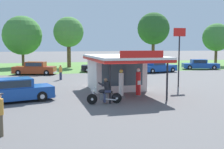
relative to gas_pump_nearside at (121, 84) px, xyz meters
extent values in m
plane|color=#5B5959|center=(-0.92, -1.08, -0.89)|extent=(300.00, 300.00, 0.00)
cube|color=#56843D|center=(-0.92, 28.92, -0.88)|extent=(120.00, 24.00, 0.01)
cube|color=silver|center=(0.63, 3.55, 0.44)|extent=(4.02, 3.69, 2.65)
cube|color=#384C56|center=(0.63, 1.72, 0.49)|extent=(3.21, 0.05, 1.70)
cube|color=silver|center=(0.63, 1.68, 1.85)|extent=(4.72, 7.92, 0.16)
cube|color=red|center=(0.63, 1.68, 1.67)|extent=(4.72, 7.92, 0.18)
cube|color=red|center=(0.63, -2.25, 2.15)|extent=(2.81, 0.08, 0.44)
cylinder|color=black|center=(2.54, -1.88, 0.44)|extent=(0.12, 0.12, 2.65)
cylinder|color=black|center=(-1.28, -1.88, 0.44)|extent=(0.12, 0.12, 2.65)
cube|color=slate|center=(0.00, 0.00, -0.84)|extent=(0.44, 0.44, 0.10)
cylinder|color=silver|center=(0.00, 0.00, 0.00)|extent=(0.34, 0.34, 1.57)
cube|color=white|center=(0.00, -0.18, 0.08)|extent=(0.22, 0.02, 0.28)
sphere|color=#EACC4C|center=(0.00, 0.00, 0.93)|extent=(0.26, 0.26, 0.26)
cube|color=slate|center=(1.26, 0.00, -0.84)|extent=(0.44, 0.44, 0.10)
cylinder|color=red|center=(1.26, 0.00, 0.02)|extent=(0.34, 0.34, 1.62)
cube|color=white|center=(1.26, -0.18, 0.10)|extent=(0.22, 0.02, 0.28)
sphere|color=white|center=(1.26, 0.00, 0.97)|extent=(0.26, 0.26, 0.26)
cylinder|color=black|center=(-2.40, -1.79, -0.57)|extent=(0.64, 0.14, 0.64)
cylinder|color=silver|center=(-2.40, -1.79, -0.57)|extent=(0.17, 0.13, 0.16)
cylinder|color=black|center=(-0.87, -1.88, -0.57)|extent=(0.64, 0.14, 0.64)
cylinder|color=silver|center=(-0.87, -1.88, -0.57)|extent=(0.17, 0.13, 0.16)
ellipsoid|color=black|center=(-1.73, -1.82, -0.11)|extent=(0.57, 0.27, 0.24)
cube|color=#59595E|center=(-1.68, -1.83, -0.47)|extent=(0.45, 0.27, 0.36)
cube|color=black|center=(-1.38, -1.85, -0.17)|extent=(0.49, 0.29, 0.10)
cylinder|color=silver|center=(-2.30, -1.79, -0.29)|extent=(0.37, 0.09, 0.71)
cylinder|color=silver|center=(-2.18, -1.80, 0.09)|extent=(0.08, 0.70, 0.04)
sphere|color=silver|center=(-2.28, -1.79, -0.07)|extent=(0.16, 0.16, 0.16)
cube|color=black|center=(-0.92, -1.87, -0.45)|extent=(0.45, 0.21, 0.12)
cylinder|color=silver|center=(-1.29, -1.99, -0.61)|extent=(0.71, 0.12, 0.18)
cube|color=#2D3351|center=(-1.45, -1.84, -0.11)|extent=(0.42, 0.36, 0.14)
cylinder|color=#2D3351|center=(-1.66, -1.99, -0.51)|extent=(0.13, 0.24, 0.56)
cylinder|color=#2D3351|center=(-1.64, -1.67, -0.51)|extent=(0.13, 0.24, 0.56)
cylinder|color=black|center=(-1.49, -1.84, 0.21)|extent=(0.43, 0.34, 0.60)
sphere|color=brown|center=(-1.55, -1.84, 0.58)|extent=(0.22, 0.22, 0.22)
cylinder|color=black|center=(-1.74, -2.02, 0.29)|extent=(0.54, 0.12, 0.31)
cylinder|color=black|center=(-1.72, -1.63, 0.29)|extent=(0.54, 0.12, 0.31)
cube|color=#19479E|center=(-7.26, 0.28, -0.33)|extent=(5.53, 3.03, 0.75)
cube|color=#19479E|center=(-7.08, 0.32, 0.32)|extent=(2.60, 2.11, 0.56)
cube|color=#283847|center=(-6.89, -0.45, 0.32)|extent=(1.89, 0.49, 0.42)
cube|color=#283847|center=(-7.27, 1.09, 0.32)|extent=(1.89, 0.49, 0.42)
cube|color=silver|center=(-4.68, 0.90, -0.59)|extent=(0.53, 1.73, 0.18)
cylinder|color=black|center=(-5.32, -0.14, -0.56)|extent=(0.69, 0.35, 0.66)
cylinder|color=silver|center=(-5.32, -0.14, -0.56)|extent=(0.34, 0.28, 0.30)
cylinder|color=black|center=(-5.73, 1.53, -0.56)|extent=(0.69, 0.35, 0.66)
cylinder|color=silver|center=(-5.73, 1.53, -0.56)|extent=(0.34, 0.28, 0.30)
cube|color=#993819|center=(-5.91, 16.98, -0.30)|extent=(5.38, 3.29, 0.82)
cube|color=#993819|center=(-5.77, 16.94, 0.40)|extent=(2.69, 2.27, 0.58)
cube|color=#283847|center=(-6.85, 17.27, 0.40)|extent=(0.47, 1.43, 0.46)
cube|color=#283847|center=(-6.01, 16.16, 0.40)|extent=(1.88, 0.60, 0.44)
cube|color=#283847|center=(-5.53, 17.72, 0.40)|extent=(1.88, 0.60, 0.44)
cube|color=silver|center=(-8.35, 17.73, -0.59)|extent=(0.64, 1.76, 0.18)
cube|color=silver|center=(-3.47, 16.24, -0.59)|extent=(0.64, 1.76, 0.18)
sphere|color=white|center=(-8.54, 17.15, -0.26)|extent=(0.18, 0.18, 0.18)
sphere|color=white|center=(-8.18, 18.31, -0.26)|extent=(0.18, 0.18, 0.18)
cylinder|color=black|center=(-7.81, 16.64, -0.56)|extent=(0.69, 0.38, 0.66)
cylinder|color=silver|center=(-7.81, 16.64, -0.56)|extent=(0.35, 0.30, 0.30)
cylinder|color=black|center=(-7.29, 18.34, -0.56)|extent=(0.69, 0.38, 0.66)
cylinder|color=silver|center=(-7.29, 18.34, -0.56)|extent=(0.35, 0.30, 0.30)
cylinder|color=black|center=(-4.53, 15.63, -0.56)|extent=(0.69, 0.38, 0.66)
cylinder|color=silver|center=(-4.53, 15.63, -0.56)|extent=(0.35, 0.30, 0.30)
cylinder|color=black|center=(-4.01, 17.33, -0.56)|extent=(0.69, 0.38, 0.66)
cylinder|color=silver|center=(-4.01, 17.33, -0.56)|extent=(0.35, 0.30, 0.30)
cube|color=#19479E|center=(10.00, 15.64, -0.32)|extent=(5.19, 2.98, 0.78)
cube|color=#19479E|center=(9.53, 15.54, 0.35)|extent=(2.38, 2.12, 0.57)
cube|color=#283847|center=(10.51, 15.76, 0.35)|extent=(0.38, 1.48, 0.45)
cube|color=#283847|center=(9.34, 16.35, 0.35)|extent=(1.71, 0.42, 0.43)
cube|color=#283847|center=(9.72, 14.72, 0.35)|extent=(1.71, 0.42, 0.43)
cube|color=silver|center=(12.40, 16.20, -0.59)|extent=(0.53, 1.81, 0.18)
cube|color=silver|center=(7.59, 15.09, -0.59)|extent=(0.53, 1.81, 0.18)
sphere|color=white|center=(12.27, 16.80, -0.28)|extent=(0.18, 0.18, 0.18)
sphere|color=white|center=(12.55, 15.60, -0.28)|extent=(0.18, 0.18, 0.18)
cylinder|color=black|center=(11.41, 16.90, -0.56)|extent=(0.69, 0.34, 0.66)
cylinder|color=silver|center=(11.41, 16.90, -0.56)|extent=(0.34, 0.28, 0.30)
cylinder|color=black|center=(11.82, 15.14, -0.56)|extent=(0.69, 0.34, 0.66)
cylinder|color=silver|center=(11.82, 15.14, -0.56)|extent=(0.34, 0.28, 0.30)
cylinder|color=black|center=(8.18, 16.15, -0.56)|extent=(0.69, 0.34, 0.66)
cylinder|color=silver|center=(8.18, 16.15, -0.56)|extent=(0.34, 0.28, 0.30)
cylinder|color=black|center=(8.58, 14.39, -0.56)|extent=(0.69, 0.34, 0.66)
cylinder|color=silver|center=(8.58, 14.39, -0.56)|extent=(0.34, 0.28, 0.30)
cube|color=black|center=(2.54, 18.38, -0.34)|extent=(5.07, 2.90, 0.74)
cube|color=black|center=(2.39, 18.41, 0.33)|extent=(2.49, 2.12, 0.61)
cube|color=#283847|center=(3.43, 18.18, 0.33)|extent=(0.36, 1.47, 0.49)
cube|color=#283847|center=(2.56, 19.22, 0.33)|extent=(1.81, 0.42, 0.46)
cube|color=#283847|center=(2.21, 17.60, 0.33)|extent=(1.81, 0.42, 0.46)
cube|color=silver|center=(4.90, 17.86, -0.59)|extent=(0.51, 1.81, 0.18)
cube|color=silver|center=(0.18, 18.89, -0.59)|extent=(0.51, 1.81, 0.18)
sphere|color=white|center=(5.04, 18.46, -0.30)|extent=(0.18, 0.18, 0.18)
sphere|color=white|center=(4.78, 17.26, -0.30)|extent=(0.18, 0.18, 0.18)
cylinder|color=black|center=(4.32, 18.91, -0.56)|extent=(0.69, 0.34, 0.66)
cylinder|color=silver|center=(4.32, 18.91, -0.56)|extent=(0.34, 0.28, 0.30)
cylinder|color=black|center=(3.94, 17.15, -0.56)|extent=(0.69, 0.34, 0.66)
cylinder|color=silver|center=(3.94, 17.15, -0.56)|extent=(0.34, 0.28, 0.30)
cylinder|color=black|center=(1.15, 19.60, -0.56)|extent=(0.69, 0.34, 0.66)
cylinder|color=silver|center=(1.15, 19.60, -0.56)|extent=(0.34, 0.28, 0.30)
cylinder|color=black|center=(0.76, 17.84, -0.56)|extent=(0.69, 0.34, 0.66)
cylinder|color=silver|center=(0.76, 17.84, -0.56)|extent=(0.34, 0.28, 0.30)
cube|color=#19479E|center=(18.10, 18.34, -0.35)|extent=(5.55, 3.22, 0.72)
cube|color=#19479E|center=(17.84, 18.42, 0.31)|extent=(2.54, 2.12, 0.59)
cube|color=#283847|center=(18.87, 18.11, 0.31)|extent=(0.44, 1.33, 0.47)
cube|color=#283847|center=(18.06, 19.16, 0.31)|extent=(1.78, 0.57, 0.45)
cube|color=#283847|center=(17.62, 17.69, 0.31)|extent=(1.78, 0.57, 0.45)
cube|color=silver|center=(20.65, 17.57, -0.59)|extent=(0.60, 1.65, 0.18)
cube|color=silver|center=(15.56, 19.12, -0.59)|extent=(0.60, 1.65, 0.18)
sphere|color=white|center=(20.83, 18.11, -0.31)|extent=(0.18, 0.18, 0.18)
sphere|color=white|center=(20.50, 17.03, -0.31)|extent=(0.18, 0.18, 0.18)
cylinder|color=black|center=(20.06, 18.62, -0.56)|extent=(0.69, 0.38, 0.66)
cylinder|color=silver|center=(20.06, 18.62, -0.56)|extent=(0.35, 0.30, 0.30)
cylinder|color=black|center=(19.58, 17.04, -0.56)|extent=(0.69, 0.38, 0.66)
cylinder|color=silver|center=(19.58, 17.04, -0.56)|extent=(0.35, 0.30, 0.30)
cylinder|color=black|center=(16.63, 19.65, -0.56)|extent=(0.69, 0.38, 0.66)
cylinder|color=silver|center=(16.63, 19.65, -0.56)|extent=(0.35, 0.30, 0.30)
cylinder|color=black|center=(16.15, 18.07, -0.56)|extent=(0.69, 0.38, 0.66)
cylinder|color=silver|center=(16.15, 18.07, -0.56)|extent=(0.35, 0.30, 0.30)
cylinder|color=#2D3351|center=(-3.25, 10.92, -0.50)|extent=(0.26, 0.26, 0.79)
cylinder|color=gold|center=(-3.25, 10.92, 0.18)|extent=(0.34, 0.34, 0.56)
sphere|color=#9E704C|center=(-3.25, 10.92, 0.56)|extent=(0.21, 0.21, 0.21)
cylinder|color=beige|center=(-3.25, 10.92, 0.64)|extent=(0.34, 0.34, 0.02)
cylinder|color=brown|center=(-7.04, -6.69, -0.45)|extent=(0.26, 0.26, 0.88)
cylinder|color=brown|center=(-0.57, 27.15, 1.07)|extent=(0.62, 0.62, 3.91)
sphere|color=#4C893D|center=(-0.57, 27.15, 4.84)|extent=(4.87, 4.87, 4.87)
sphere|color=#4C893D|center=(0.22, 27.08, 4.36)|extent=(2.75, 2.75, 2.75)
cylinder|color=brown|center=(-7.84, 29.77, 0.52)|extent=(0.44, 0.44, 2.81)
sphere|color=#427F38|center=(-7.84, 29.77, 4.32)|extent=(6.38, 6.38, 6.38)
cylinder|color=brown|center=(14.82, 28.47, 1.33)|extent=(0.57, 0.57, 4.43)
sphere|color=#2D6028|center=(14.82, 28.47, 5.70)|extent=(5.77, 5.77, 5.77)
sphere|color=#2D6028|center=(14.96, 28.02, 5.13)|extent=(2.97, 2.97, 2.97)
cylinder|color=brown|center=(25.23, 24.57, 0.70)|extent=(0.48, 0.48, 3.17)
sphere|color=#427F38|center=(25.23, 24.57, 4.12)|extent=(4.91, 4.91, 4.91)
sphere|color=#427F38|center=(25.07, 24.16, 3.63)|extent=(3.35, 3.35, 3.35)
cylinder|color=black|center=(6.16, 3.21, 1.28)|extent=(0.12, 0.12, 4.34)
cube|color=red|center=(6.16, 3.21, 3.80)|extent=(1.10, 0.08, 0.70)
camera|label=1|loc=(-5.54, -17.99, 2.68)|focal=44.13mm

